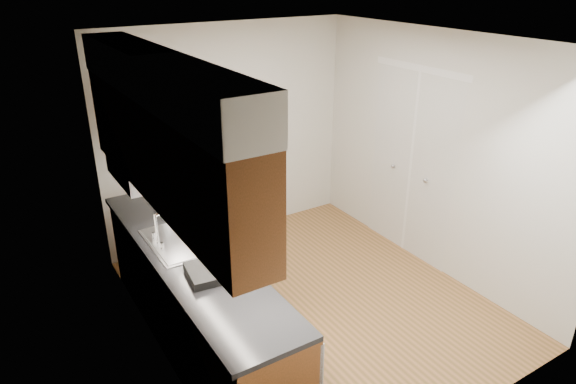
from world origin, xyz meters
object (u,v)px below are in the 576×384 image
at_px(steel_can, 178,202).
at_px(dish_rack, 215,271).
at_px(soap_bottle_a, 165,202).
at_px(soap_bottle_b, 165,206).
at_px(person, 253,225).

height_order(steel_can, dish_rack, steel_can).
relative_size(soap_bottle_a, soap_bottle_b, 1.82).
relative_size(person, soap_bottle_a, 6.03).
distance_m(soap_bottle_a, steel_can, 0.22).
bearing_deg(soap_bottle_a, steel_can, 37.40).
distance_m(person, steel_can, 0.80).
distance_m(person, soap_bottle_a, 0.82).
bearing_deg(soap_bottle_b, person, -46.37).
height_order(person, soap_bottle_b, person).
bearing_deg(soap_bottle_b, steel_can, 23.79).
relative_size(soap_bottle_a, steel_can, 2.30).
relative_size(person, soap_bottle_b, 10.94).
bearing_deg(dish_rack, person, 48.89).
xyz_separation_m(soap_bottle_a, soap_bottle_b, (0.02, 0.06, -0.07)).
bearing_deg(steel_can, person, -56.96).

